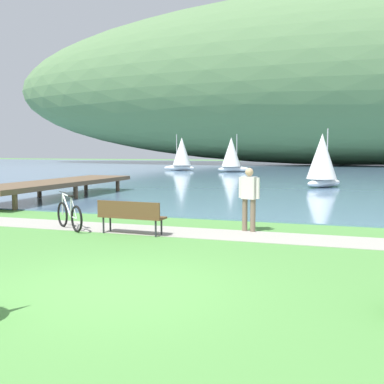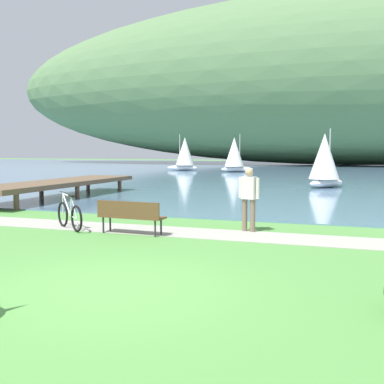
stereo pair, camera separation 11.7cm
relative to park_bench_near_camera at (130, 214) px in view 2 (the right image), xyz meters
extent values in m
plane|color=#518E42|center=(1.84, -4.38, -0.52)|extent=(200.00, 200.00, 0.00)
cube|color=#5B7F9E|center=(1.84, 43.14, -0.50)|extent=(180.00, 80.00, 0.04)
ellipsoid|color=#567A4C|center=(4.66, 61.40, 12.10)|extent=(110.78, 28.00, 25.16)
cube|color=#A39E93|center=(1.84, 0.72, -0.52)|extent=(60.00, 1.50, 0.01)
cube|color=brown|center=(0.00, 0.08, -0.07)|extent=(1.82, 0.58, 0.05)
cube|color=brown|center=(-0.01, -0.13, 0.15)|extent=(1.80, 0.14, 0.40)
cylinder|color=#2D2D33|center=(-0.75, 0.29, -0.30)|extent=(0.05, 0.05, 0.45)
cylinder|color=#2D2D33|center=(0.78, 0.20, -0.30)|extent=(0.05, 0.05, 0.45)
cylinder|color=#2D2D33|center=(-0.77, -0.05, -0.30)|extent=(0.05, 0.05, 0.45)
cylinder|color=#2D2D33|center=(0.76, -0.13, -0.30)|extent=(0.05, 0.05, 0.45)
torus|color=black|center=(-2.36, 0.46, -0.16)|extent=(0.62, 0.47, 0.72)
torus|color=black|center=(-1.51, -0.16, -0.16)|extent=(0.62, 0.47, 0.72)
cylinder|color=silver|center=(-2.09, 0.26, 0.15)|extent=(0.52, 0.39, 0.61)
cylinder|color=silver|center=(-2.05, 0.24, 0.41)|extent=(0.56, 0.42, 0.09)
cylinder|color=silver|center=(-1.82, 0.07, 0.12)|extent=(0.13, 0.11, 0.54)
cylinder|color=silver|center=(-1.68, -0.03, -0.15)|extent=(0.36, 0.27, 0.05)
cylinder|color=silver|center=(-1.65, -0.05, 0.11)|extent=(0.32, 0.24, 0.56)
cylinder|color=silver|center=(-2.34, 0.44, 0.14)|extent=(0.09, 0.08, 0.60)
cube|color=black|center=(-1.79, 0.05, 0.42)|extent=(0.25, 0.22, 0.05)
cylinder|color=black|center=(-2.32, 0.43, 0.48)|extent=(0.40, 0.30, 0.02)
cylinder|color=#72604C|center=(2.70, 1.43, -0.08)|extent=(0.14, 0.14, 0.88)
cylinder|color=#72604C|center=(2.93, 1.37, -0.08)|extent=(0.14, 0.14, 0.88)
cube|color=silver|center=(2.81, 1.40, 0.66)|extent=(0.42, 0.31, 0.60)
sphere|color=tan|center=(2.81, 1.40, 1.08)|extent=(0.22, 0.22, 0.22)
cylinder|color=silver|center=(2.56, 1.47, 0.66)|extent=(0.09, 0.09, 0.56)
cylinder|color=silver|center=(3.06, 1.33, 0.66)|extent=(0.09, 0.09, 0.56)
ellipsoid|color=white|center=(-11.76, 35.72, -0.20)|extent=(3.34, 1.23, 0.57)
cylinder|color=#B2B2B2|center=(-12.02, 35.70, 1.73)|extent=(0.08, 0.08, 3.27)
cone|color=white|center=(-11.46, 35.75, 1.56)|extent=(2.12, 2.12, 2.94)
ellipsoid|color=white|center=(-5.41, 34.26, -0.20)|extent=(3.30, 1.96, 0.56)
cylinder|color=#B2B2B2|center=(-5.18, 34.35, 1.67)|extent=(0.08, 0.08, 3.19)
cone|color=white|center=(-5.69, 34.16, 1.51)|extent=(2.44, 2.44, 2.87)
ellipsoid|color=white|center=(4.01, 17.16, -0.23)|extent=(2.27, 2.86, 0.51)
cylinder|color=#B2B2B2|center=(4.13, 17.35, 1.47)|extent=(0.07, 0.07, 2.89)
cone|color=white|center=(3.86, 16.93, 1.33)|extent=(2.38, 2.38, 2.60)
cube|color=brown|center=(-7.16, 7.14, 0.18)|extent=(2.40, 10.00, 0.20)
cylinder|color=brown|center=(-6.20, 3.14, -0.22)|extent=(0.20, 0.20, 0.60)
cylinder|color=brown|center=(-8.12, 7.14, -0.22)|extent=(0.20, 0.20, 0.60)
cylinder|color=brown|center=(-6.20, 7.14, -0.22)|extent=(0.20, 0.20, 0.60)
cylinder|color=brown|center=(-8.12, 11.14, -0.22)|extent=(0.20, 0.20, 0.60)
cylinder|color=brown|center=(-6.20, 11.14, -0.22)|extent=(0.20, 0.20, 0.60)
camera|label=1|loc=(5.30, -10.80, 1.65)|focal=43.57mm
camera|label=2|loc=(5.41, -10.76, 1.65)|focal=43.57mm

